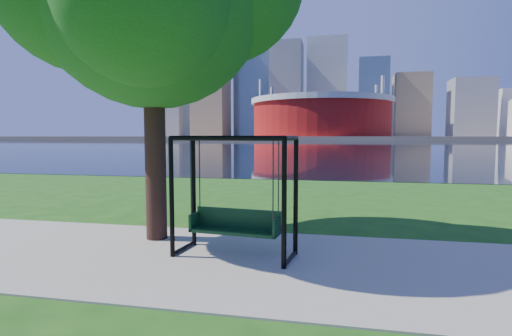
# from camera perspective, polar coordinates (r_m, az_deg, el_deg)

# --- Properties ---
(ground) EXTENTS (900.00, 900.00, 0.00)m
(ground) POSITION_cam_1_polar(r_m,az_deg,el_deg) (7.19, 2.17, -12.28)
(ground) COLOR #1E5114
(ground) RESTS_ON ground
(path) EXTENTS (120.00, 4.00, 0.03)m
(path) POSITION_cam_1_polar(r_m,az_deg,el_deg) (6.72, 1.44, -13.37)
(path) COLOR #9E937F
(path) RESTS_ON ground
(river) EXTENTS (900.00, 180.00, 0.02)m
(river) POSITION_cam_1_polar(r_m,az_deg,el_deg) (108.81, 11.27, 3.39)
(river) COLOR black
(river) RESTS_ON ground
(far_bank) EXTENTS (900.00, 228.00, 2.00)m
(far_bank) POSITION_cam_1_polar(r_m,az_deg,el_deg) (312.79, 11.68, 4.28)
(far_bank) COLOR #937F60
(far_bank) RESTS_ON ground
(stadium) EXTENTS (83.00, 83.00, 32.00)m
(stadium) POSITION_cam_1_polar(r_m,az_deg,el_deg) (242.35, 9.29, 7.38)
(stadium) COLOR maroon
(stadium) RESTS_ON far_bank
(skyline) EXTENTS (392.00, 66.00, 96.50)m
(skyline) POSITION_cam_1_polar(r_m,az_deg,el_deg) (327.97, 11.03, 10.40)
(skyline) COLOR gray
(skyline) RESTS_ON far_bank
(swing) EXTENTS (2.13, 1.11, 2.09)m
(swing) POSITION_cam_1_polar(r_m,az_deg,el_deg) (6.88, -3.04, -4.41)
(swing) COLOR black
(swing) RESTS_ON ground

